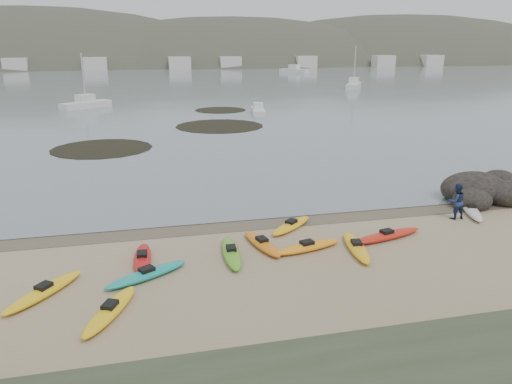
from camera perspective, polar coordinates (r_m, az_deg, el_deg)
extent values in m
plane|color=tan|center=(25.48, 0.00, -3.23)|extent=(600.00, 600.00, 0.00)
plane|color=brown|center=(25.20, 0.16, -3.45)|extent=(60.00, 60.00, 0.00)
plane|color=slate|center=(323.46, -12.73, 14.88)|extent=(1200.00, 1200.00, 0.00)
ellipsoid|color=orange|center=(22.16, 0.68, -5.92)|extent=(1.38, 3.31, 0.34)
ellipsoid|color=red|center=(23.80, 14.68, -4.85)|extent=(4.02, 1.70, 0.34)
ellipsoid|color=#5CB123|center=(21.27, -2.85, -6.95)|extent=(0.92, 3.61, 0.34)
ellipsoid|color=orange|center=(21.92, 5.83, -6.27)|extent=(3.44, 1.50, 0.34)
ellipsoid|color=yellow|center=(22.24, 11.39, -6.19)|extent=(1.24, 3.62, 0.34)
ellipsoid|color=silver|center=(28.89, 23.32, -1.85)|extent=(2.10, 3.80, 0.34)
ellipsoid|color=red|center=(21.22, -12.84, -7.44)|extent=(0.88, 3.18, 0.34)
ellipsoid|color=yellow|center=(24.32, 4.05, -3.85)|extent=(2.84, 2.58, 0.34)
ellipsoid|color=yellow|center=(19.70, -23.04, -10.40)|extent=(2.74, 3.35, 0.34)
ellipsoid|color=yellow|center=(17.70, -16.31, -12.87)|extent=(2.10, 3.43, 0.34)
ellipsoid|color=teal|center=(19.84, -12.36, -9.18)|extent=(3.44, 2.35, 0.34)
imported|color=navy|center=(27.39, 21.92, -0.99)|extent=(0.92, 0.72, 1.87)
ellipsoid|color=black|center=(31.36, 23.54, -0.24)|extent=(3.88, 3.02, 1.94)
ellipsoid|color=black|center=(31.55, 26.78, -0.68)|extent=(2.80, 2.37, 1.51)
ellipsoid|color=black|center=(29.81, 23.43, -1.26)|extent=(2.15, 1.94, 1.29)
ellipsoid|color=black|center=(33.23, 25.89, 0.31)|extent=(2.37, 2.15, 1.72)
cylinder|color=black|center=(44.38, -17.20, 4.75)|extent=(8.41, 8.41, 0.04)
cylinder|color=black|center=(54.07, -4.19, 7.51)|extent=(9.40, 9.40, 0.04)
cylinder|color=black|center=(66.90, -4.08, 9.30)|extent=(6.71, 6.71, 0.04)
cube|color=silver|center=(72.64, -18.87, 9.43)|extent=(6.73, 6.13, 1.00)
cube|color=silver|center=(63.23, 0.25, 9.22)|extent=(2.33, 5.49, 0.74)
cube|color=silver|center=(100.93, 11.10, 11.86)|extent=(5.77, 7.82, 1.09)
cube|color=silver|center=(149.39, 4.37, 13.66)|extent=(7.33, 8.49, 1.23)
ellipsoid|color=#384235|center=(223.45, -23.63, 8.57)|extent=(220.00, 120.00, 80.00)
ellipsoid|color=#384235|center=(218.43, -2.55, 10.49)|extent=(200.00, 110.00, 68.00)
ellipsoid|color=#384235|center=(257.44, 16.26, 10.41)|extent=(230.00, 130.00, 76.00)
cube|color=beige|center=(172.34, -26.20, 12.92)|extent=(7.00, 5.00, 4.00)
cube|color=beige|center=(168.89, -18.04, 13.75)|extent=(7.00, 5.00, 4.00)
cube|color=beige|center=(168.82, -9.66, 14.31)|extent=(7.00, 5.00, 4.00)
cube|color=beige|center=(172.13, -1.41, 14.58)|extent=(7.00, 5.00, 4.00)
cube|color=beige|center=(178.63, 6.40, 14.56)|extent=(7.00, 5.00, 4.00)
cube|color=beige|center=(187.99, 13.54, 14.32)|extent=(7.00, 5.00, 4.00)
cube|color=beige|center=(199.81, 19.89, 13.93)|extent=(7.00, 5.00, 4.00)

